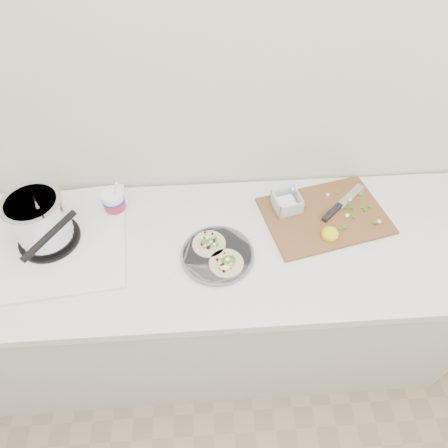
{
  "coord_description": "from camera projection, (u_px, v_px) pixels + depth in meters",
  "views": [
    {
      "loc": [
        0.11,
        0.53,
        2.08
      ],
      "look_at": [
        0.18,
        1.46,
        0.96
      ],
      "focal_mm": 32.0,
      "sensor_mm": 36.0,
      "label": 1
    }
  ],
  "objects": [
    {
      "name": "stove",
      "position": [
        44.0,
        227.0,
        1.42
      ],
      "size": [
        0.59,
        0.56,
        0.26
      ],
      "rotation": [
        0.0,
        0.0,
        0.11
      ],
      "color": "silver",
      "rests_on": "counter"
    },
    {
      "name": "tub",
      "position": [
        114.0,
        201.0,
        1.53
      ],
      "size": [
        0.08,
        0.08,
        0.19
      ],
      "rotation": [
        0.0,
        0.0,
        -0.07
      ],
      "color": "white",
      "rests_on": "counter"
    },
    {
      "name": "taco_plate",
      "position": [
        217.0,
        253.0,
        1.43
      ],
      "size": [
        0.26,
        0.26,
        0.04
      ],
      "rotation": [
        0.0,
        0.0,
        0.31
      ],
      "color": "#595A60",
      "rests_on": "counter"
    },
    {
      "name": "counter",
      "position": [
        186.0,
        303.0,
        1.82
      ],
      "size": [
        2.44,
        0.66,
        0.9
      ],
      "color": "beige",
      "rests_on": "ground"
    },
    {
      "name": "cutboard",
      "position": [
        322.0,
        212.0,
        1.56
      ],
      "size": [
        0.52,
        0.42,
        0.07
      ],
      "rotation": [
        0.0,
        0.0,
        0.22
      ],
      "color": "brown",
      "rests_on": "counter"
    }
  ]
}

